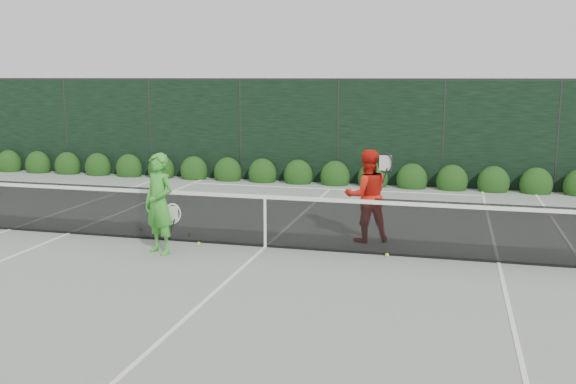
# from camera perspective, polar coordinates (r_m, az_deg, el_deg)

# --- Properties ---
(ground) EXTENTS (80.00, 80.00, 0.00)m
(ground) POSITION_cam_1_polar(r_m,az_deg,el_deg) (11.90, -2.02, -4.92)
(ground) COLOR gray
(ground) RESTS_ON ground
(tennis_net) EXTENTS (12.90, 0.10, 1.07)m
(tennis_net) POSITION_cam_1_polar(r_m,az_deg,el_deg) (11.78, -2.15, -2.41)
(tennis_net) COLOR black
(tennis_net) RESTS_ON ground
(player_woman) EXTENTS (0.77, 0.66, 1.79)m
(player_woman) POSITION_cam_1_polar(r_m,az_deg,el_deg) (11.54, -11.38, -1.03)
(player_woman) COLOR green
(player_woman) RESTS_ON ground
(player_man) EXTENTS (1.05, 0.95, 1.76)m
(player_man) POSITION_cam_1_polar(r_m,az_deg,el_deg) (12.23, 7.03, -0.33)
(player_man) COLOR red
(player_man) RESTS_ON ground
(court_lines) EXTENTS (11.03, 23.83, 0.01)m
(court_lines) POSITION_cam_1_polar(r_m,az_deg,el_deg) (11.90, -2.02, -4.89)
(court_lines) COLOR white
(court_lines) RESTS_ON ground
(windscreen_fence) EXTENTS (32.00, 21.07, 3.06)m
(windscreen_fence) POSITION_cam_1_polar(r_m,az_deg,el_deg) (9.06, -6.94, 0.03)
(windscreen_fence) COLOR black
(windscreen_fence) RESTS_ON ground
(hedge_row) EXTENTS (31.66, 0.65, 0.94)m
(hedge_row) POSITION_cam_1_polar(r_m,az_deg,el_deg) (18.68, 4.20, 1.35)
(hedge_row) COLOR #12340E
(hedge_row) RESTS_ON ground
(tennis_balls) EXTENTS (5.17, 0.91, 0.07)m
(tennis_balls) POSITION_cam_1_polar(r_m,az_deg,el_deg) (12.34, -5.72, -4.24)
(tennis_balls) COLOR yellow
(tennis_balls) RESTS_ON ground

